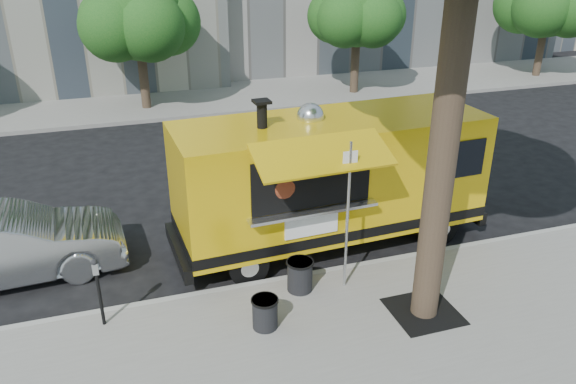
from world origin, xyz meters
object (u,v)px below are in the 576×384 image
food_truck (330,178)px  far_tree_c (358,8)px  trash_bin_left (265,312)px  trash_bin_right (300,275)px  parking_meter (98,285)px  sign_post (348,208)px  sedan (4,246)px  far_tree_b (137,13)px

food_truck → far_tree_c: bearing=60.6°
trash_bin_left → trash_bin_right: trash_bin_right is taller
trash_bin_left → parking_meter: bearing=160.5°
parking_meter → food_truck: 5.29m
far_tree_c → sign_post: (-6.45, -13.95, -1.87)m
food_truck → trash_bin_left: bearing=-132.8°
parking_meter → trash_bin_left: (2.71, -0.96, -0.52)m
sedan → trash_bin_left: (4.51, -3.35, -0.31)m
trash_bin_left → trash_bin_right: size_ratio=0.91×
far_tree_c → trash_bin_left: (-8.29, -14.71, -3.26)m
parking_meter → food_truck: food_truck is taller
food_truck → parking_meter: bearing=-163.6°
sign_post → far_tree_b: bearing=100.1°
parking_meter → sign_post: bearing=-2.5°
sign_post → trash_bin_left: bearing=-157.5°
far_tree_b → trash_bin_left: bearing=-87.3°
sedan → trash_bin_right: (5.47, -2.45, -0.28)m
food_truck → sign_post: bearing=-104.9°
trash_bin_right → trash_bin_left: bearing=-136.9°
far_tree_b → trash_bin_left: far_tree_b is taller
far_tree_c → parking_meter: (-11.00, -13.75, -2.74)m
far_tree_b → sedan: (-3.80, -11.66, -3.07)m
far_tree_c → food_truck: 13.62m
far_tree_c → trash_bin_right: size_ratio=8.18×
food_truck → sedan: 6.85m
far_tree_c → sign_post: far_tree_c is taller
far_tree_b → food_truck: size_ratio=0.77×
sign_post → trash_bin_left: (-1.84, -0.76, -1.39)m
sign_post → parking_meter: 4.64m
sedan → trash_bin_right: size_ratio=7.30×
trash_bin_right → parking_meter: bearing=179.0°
parking_meter → sedan: bearing=127.0°
trash_bin_left → sign_post: bearing=22.5°
parking_meter → far_tree_c: bearing=51.3°
food_truck → sedan: food_truck is taller
far_tree_b → far_tree_c: (9.00, -0.30, -0.12)m
far_tree_c → trash_bin_left: far_tree_c is taller
far_tree_b → food_truck: far_tree_b is taller
trash_bin_right → sedan: bearing=155.9°
far_tree_b → far_tree_c: bearing=-1.9°
sign_post → food_truck: bearing=77.8°
far_tree_b → food_truck: 12.87m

